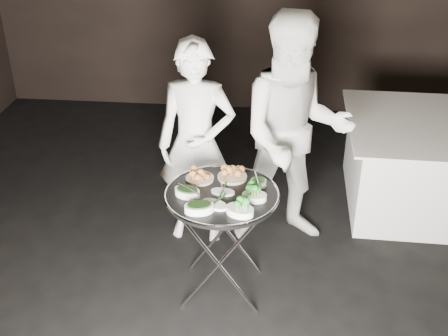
# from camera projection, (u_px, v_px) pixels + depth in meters

# --- Properties ---
(floor) EXTENTS (6.00, 7.00, 0.05)m
(floor) POSITION_uv_depth(u_px,v_px,m) (208.00, 295.00, 4.16)
(floor) COLOR black
(floor) RESTS_ON ground
(tray_stand) EXTENTS (0.56, 0.47, 0.82)m
(tray_stand) POSITION_uv_depth(u_px,v_px,m) (222.00, 239.00, 3.95)
(tray_stand) COLOR silver
(tray_stand) RESTS_ON floor
(serving_tray) EXTENTS (0.78, 0.78, 0.04)m
(serving_tray) POSITION_uv_depth(u_px,v_px,m) (222.00, 195.00, 3.77)
(serving_tray) COLOR black
(serving_tray) RESTS_ON tray_stand
(potato_plate_a) EXTENTS (0.20, 0.20, 0.07)m
(potato_plate_a) POSITION_uv_depth(u_px,v_px,m) (200.00, 176.00, 3.92)
(potato_plate_a) COLOR beige
(potato_plate_a) RESTS_ON serving_tray
(potato_plate_b) EXTENTS (0.21, 0.21, 0.08)m
(potato_plate_b) POSITION_uv_depth(u_px,v_px,m) (232.00, 174.00, 3.93)
(potato_plate_b) COLOR beige
(potato_plate_b) RESTS_ON serving_tray
(greens_bowl) EXTENTS (0.11, 0.11, 0.06)m
(greens_bowl) POSITION_uv_depth(u_px,v_px,m) (259.00, 182.00, 3.85)
(greens_bowl) COLOR white
(greens_bowl) RESTS_ON serving_tray
(asparagus_plate_a) EXTENTS (0.17, 0.11, 0.03)m
(asparagus_plate_a) POSITION_uv_depth(u_px,v_px,m) (223.00, 191.00, 3.77)
(asparagus_plate_a) COLOR white
(asparagus_plate_a) RESTS_ON serving_tray
(asparagus_plate_b) EXTENTS (0.21, 0.18, 0.04)m
(asparagus_plate_b) POSITION_uv_depth(u_px,v_px,m) (215.00, 204.00, 3.63)
(asparagus_plate_b) COLOR white
(asparagus_plate_b) RESTS_ON serving_tray
(spinach_bowl_a) EXTENTS (0.21, 0.17, 0.07)m
(spinach_bowl_a) POSITION_uv_depth(u_px,v_px,m) (187.00, 191.00, 3.73)
(spinach_bowl_a) COLOR white
(spinach_bowl_a) RESTS_ON serving_tray
(spinach_bowl_b) EXTENTS (0.21, 0.17, 0.08)m
(spinach_bowl_b) POSITION_uv_depth(u_px,v_px,m) (199.00, 207.00, 3.56)
(spinach_bowl_b) COLOR white
(spinach_bowl_b) RESTS_ON serving_tray
(broccoli_bowl_a) EXTENTS (0.17, 0.13, 0.07)m
(broccoli_bowl_a) POSITION_uv_depth(u_px,v_px,m) (254.00, 196.00, 3.69)
(broccoli_bowl_a) COLOR white
(broccoli_bowl_a) RESTS_ON serving_tray
(broccoli_bowl_b) EXTENTS (0.22, 0.19, 0.08)m
(broccoli_bowl_b) POSITION_uv_depth(u_px,v_px,m) (240.00, 209.00, 3.54)
(broccoli_bowl_b) COLOR white
(broccoli_bowl_b) RESTS_ON serving_tray
(serving_utensils) EXTENTS (0.59, 0.44, 0.01)m
(serving_utensils) POSITION_uv_depth(u_px,v_px,m) (225.00, 182.00, 3.80)
(serving_utensils) COLOR silver
(serving_utensils) RESTS_ON serving_tray
(waiter_left) EXTENTS (0.62, 0.42, 1.68)m
(waiter_left) POSITION_uv_depth(u_px,v_px,m) (196.00, 145.00, 4.39)
(waiter_left) COLOR white
(waiter_left) RESTS_ON floor
(waiter_right) EXTENTS (1.02, 0.86, 1.89)m
(waiter_right) POSITION_uv_depth(u_px,v_px,m) (294.00, 134.00, 4.32)
(waiter_right) COLOR white
(waiter_right) RESTS_ON floor
(dining_table) EXTENTS (1.42, 1.42, 0.81)m
(dining_table) POSITION_uv_depth(u_px,v_px,m) (424.00, 164.00, 5.02)
(dining_table) COLOR white
(dining_table) RESTS_ON floor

